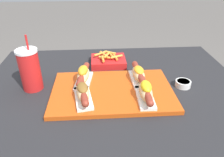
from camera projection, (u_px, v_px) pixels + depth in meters
name	position (u px, v px, depth m)	size (l,w,h in m)	color
patio_table	(114.00, 148.00, 1.13)	(1.15, 0.89, 0.74)	#232326
serving_tray	(112.00, 91.00, 0.90)	(0.49, 0.32, 0.02)	#CC4C14
hot_dog_0	(83.00, 92.00, 0.82)	(0.08, 0.19, 0.07)	white
hot_dog_1	(146.00, 91.00, 0.82)	(0.06, 0.20, 0.07)	white
hot_dog_2	(83.00, 75.00, 0.93)	(0.08, 0.19, 0.08)	white
hot_dog_3	(139.00, 74.00, 0.94)	(0.07, 0.20, 0.06)	white
sauce_bowl	(183.00, 83.00, 0.95)	(0.07, 0.07, 0.03)	silver
drink_cup	(30.00, 70.00, 0.90)	(0.09, 0.09, 0.24)	red
fries_basket	(108.00, 61.00, 1.13)	(0.17, 0.14, 0.06)	red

